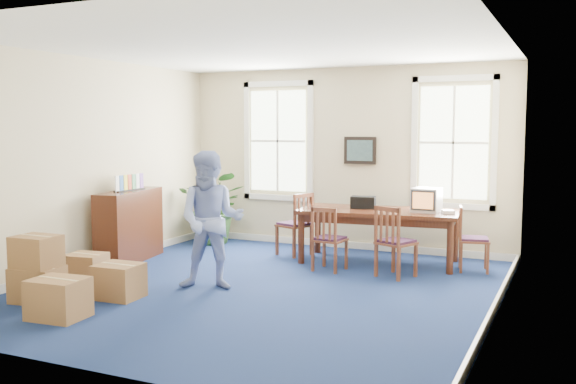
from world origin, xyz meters
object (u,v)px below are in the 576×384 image
at_px(crt_tv, 427,200).
at_px(credenza, 130,225).
at_px(conference_table, 379,236).
at_px(man, 211,220).
at_px(cardboard_boxes, 57,267).
at_px(potted_plant, 215,207).
at_px(chair_near_left, 330,238).

xyz_separation_m(crt_tv, credenza, (-4.42, -1.61, -0.44)).
relative_size(conference_table, crt_tv, 5.62).
bearing_deg(man, cardboard_boxes, -157.17).
bearing_deg(potted_plant, cardboard_boxes, -86.03).
height_order(credenza, cardboard_boxes, credenza).
xyz_separation_m(conference_table, chair_near_left, (-0.51, -0.85, 0.06)).
bearing_deg(potted_plant, conference_table, -7.10).
distance_m(chair_near_left, credenza, 3.25).
distance_m(crt_tv, cardboard_boxes, 5.44).
relative_size(credenza, cardboard_boxes, 1.00).
bearing_deg(cardboard_boxes, conference_table, 52.52).
xyz_separation_m(conference_table, man, (-1.55, -2.54, 0.50)).
height_order(crt_tv, man, man).
bearing_deg(conference_table, man, -126.98).
xyz_separation_m(conference_table, potted_plant, (-3.27, 0.41, 0.26)).
distance_m(credenza, cardboard_boxes, 2.43).
bearing_deg(man, potted_plant, 99.65).
bearing_deg(credenza, crt_tv, 10.33).
xyz_separation_m(crt_tv, cardboard_boxes, (-3.71, -3.93, -0.60)).
relative_size(crt_tv, chair_near_left, 0.46).
xyz_separation_m(crt_tv, potted_plant, (-4.00, 0.35, -0.35)).
relative_size(credenza, potted_plant, 1.11).
height_order(crt_tv, cardboard_boxes, crt_tv).
distance_m(conference_table, credenza, 4.00).
height_order(chair_near_left, man, man).
bearing_deg(credenza, man, -34.45).
relative_size(conference_table, chair_near_left, 2.56).
distance_m(chair_near_left, cardboard_boxes, 3.90).
bearing_deg(credenza, conference_table, 13.18).
height_order(credenza, potted_plant, potted_plant).
bearing_deg(cardboard_boxes, crt_tv, 46.67).
bearing_deg(man, chair_near_left, 37.73).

